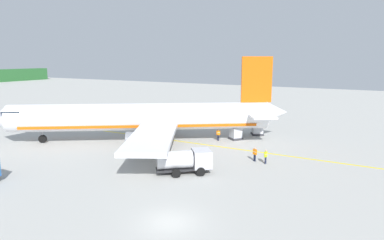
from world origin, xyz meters
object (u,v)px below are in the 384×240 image
at_px(crew_loader_left, 218,134).
at_px(crew_loader_right, 266,156).
at_px(airliner_foreground, 145,117).
at_px(service_truck_baggage, 185,160).
at_px(crew_supervisor, 154,148).
at_px(crew_marshaller, 255,153).
at_px(cargo_container_mid, 235,133).
at_px(cargo_container_far, 258,129).

distance_m(crew_loader_left, crew_loader_right, 11.58).
bearing_deg(airliner_foreground, service_truck_baggage, -127.75).
bearing_deg(airliner_foreground, crew_supervisor, -135.19).
xyz_separation_m(crew_marshaller, crew_loader_left, (6.95, 7.70, 0.03)).
distance_m(cargo_container_mid, crew_supervisor, 13.61).
xyz_separation_m(cargo_container_mid, cargo_container_far, (4.36, -1.90, 0.09)).
bearing_deg(crew_marshaller, crew_loader_right, -101.33).
bearing_deg(airliner_foreground, crew_loader_right, -96.56).
distance_m(cargo_container_far, crew_loader_right, 14.43).
height_order(service_truck_baggage, cargo_container_mid, service_truck_baggage).
bearing_deg(crew_loader_right, cargo_container_mid, 38.26).
bearing_deg(crew_loader_left, crew_supervisor, 160.56).
bearing_deg(crew_marshaller, crew_supervisor, 107.45).
relative_size(cargo_container_mid, crew_marshaller, 1.39).
relative_size(cargo_container_far, crew_loader_right, 1.44).
distance_m(service_truck_baggage, cargo_container_mid, 16.18).
bearing_deg(service_truck_baggage, airliner_foreground, 52.25).
distance_m(cargo_container_mid, crew_marshaller, 10.55).
xyz_separation_m(service_truck_baggage, crew_loader_left, (14.30, 2.74, -0.40)).
bearing_deg(airliner_foreground, crew_loader_left, -60.55).
bearing_deg(crew_loader_right, crew_supervisor, 104.57).
height_order(service_truck_baggage, cargo_container_far, service_truck_baggage).
bearing_deg(crew_loader_left, airliner_foreground, 119.45).
bearing_deg(crew_loader_left, cargo_container_far, -31.40).
bearing_deg(crew_loader_right, service_truck_baggage, 138.26).
bearing_deg(airliner_foreground, crew_marshaller, -96.17).
relative_size(service_truck_baggage, crew_loader_left, 3.28).
bearing_deg(crew_marshaller, cargo_container_mid, 33.41).
relative_size(crew_loader_right, crew_supervisor, 0.99).
height_order(service_truck_baggage, crew_marshaller, service_truck_baggage).
distance_m(cargo_container_mid, crew_loader_left, 2.66).
bearing_deg(crew_loader_left, service_truck_baggage, -169.14).
relative_size(service_truck_baggage, cargo_container_mid, 2.42).
distance_m(crew_marshaller, crew_supervisor, 11.98).
height_order(airliner_foreground, crew_loader_right, airliner_foreground).
xyz_separation_m(cargo_container_mid, crew_marshaller, (-8.81, -5.81, 0.06)).
height_order(crew_marshaller, crew_loader_right, crew_marshaller).
distance_m(cargo_container_far, crew_loader_left, 7.29).
xyz_separation_m(airliner_foreground, crew_supervisor, (-5.41, -5.37, -2.44)).
xyz_separation_m(crew_loader_left, crew_supervisor, (-10.54, 3.72, -0.04)).
bearing_deg(service_truck_baggage, crew_loader_left, 10.86).
relative_size(cargo_container_far, crew_supervisor, 1.43).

